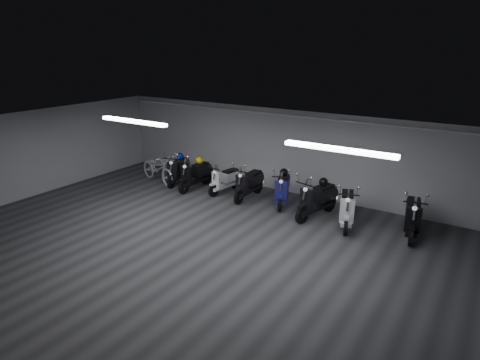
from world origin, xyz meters
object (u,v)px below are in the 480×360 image
Objects in this scene: scooter_7 at (413,210)px; scooter_4 at (283,184)px; helmet_1 at (180,156)px; helmet_3 at (323,182)px; bicycle at (157,165)px; scooter_3 at (249,179)px; scooter_5 at (317,194)px; scooter_1 at (195,170)px; scooter_0 at (178,166)px; scooter_6 at (347,202)px; helmet_0 at (284,173)px; helmet_2 at (200,160)px; scooter_2 at (225,176)px.

scooter_4 is at bearing 167.22° from scooter_7.
helmet_1 is 5.56m from helmet_3.
bicycle is 0.88m from helmet_1.
scooter_3 is 0.93× the size of scooter_5.
scooter_5 is 5.51m from helmet_1.
scooter_1 is at bearing 164.52° from scooter_4.
bicycle is (-0.70, -0.30, -0.02)m from scooter_0.
scooter_4 is at bearing 176.10° from helmet_3.
scooter_3 is 0.95× the size of scooter_7.
scooter_6 reaches higher than helmet_0.
scooter_4 is at bearing 4.67° from scooter_3.
scooter_0 is 6.92× the size of helmet_2.
scooter_7 is (5.04, -0.02, 0.04)m from scooter_3.
scooter_1 reaches higher than helmet_3.
scooter_6 reaches higher than bicycle.
scooter_1 is at bearing -175.00° from scooter_3.
scooter_2 is at bearing 156.14° from scooter_6.
scooter_5 is (2.46, -0.24, 0.05)m from scooter_3.
scooter_5 is 1.52m from helmet_0.
scooter_2 is 2.14m from scooter_4.
scooter_0 is 0.97× the size of scooter_1.
scooter_2 reaches higher than helmet_3.
helmet_0 is 1.48m from helmet_3.
scooter_1 is 0.39m from helmet_2.
scooter_1 is 4.59m from helmet_3.
scooter_3 is 7.00× the size of helmet_2.
scooter_7 reaches higher than scooter_1.
scooter_1 is at bearing 170.65° from scooter_7.
scooter_5 is at bearing -4.29° from helmet_1.
scooter_6 is 6.95× the size of helmet_0.
helmet_2 is (-5.43, 0.40, 0.27)m from scooter_6.
helmet_1 is at bearing 158.09° from scooter_4.
scooter_6 is 7.05m from bicycle.
scooter_3 is 3.41m from scooter_6.
bicycle is at bearing 164.51° from scooter_4.
scooter_7 is 7.01× the size of helmet_0.
scooter_5 reaches higher than scooter_4.
helmet_0 is 4.12m from helmet_1.
scooter_2 reaches higher than helmet_0.
scooter_0 reaches higher than bicycle.
helmet_0 is at bearing 163.87° from scooter_7.
helmet_2 is at bearing -9.33° from scooter_0.
scooter_1 reaches higher than scooter_0.
scooter_4 is 4.21m from helmet_1.
scooter_4 reaches higher than scooter_0.
scooter_1 is 1.13× the size of scooter_2.
scooter_6 reaches higher than scooter_3.
scooter_4 is at bearing 149.48° from scooter_6.
scooter_6 is at bearing -4.68° from helmet_1.
scooter_5 reaches higher than scooter_1.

